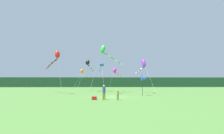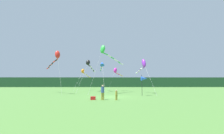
% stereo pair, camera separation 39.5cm
% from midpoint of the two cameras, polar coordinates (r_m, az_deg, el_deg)
% --- Properties ---
extents(ground_plane, '(120.00, 120.00, 0.00)m').
position_cam_midpoint_polar(ground_plane, '(20.32, 0.71, -11.68)').
color(ground_plane, '#477533').
extents(distant_treeline, '(108.00, 2.69, 4.28)m').
position_cam_midpoint_polar(distant_treeline, '(65.22, -0.11, -6.03)').
color(distant_treeline, '#1E4228').
rests_on(distant_treeline, ground).
extents(person_adult, '(0.37, 0.37, 1.69)m').
position_cam_midpoint_polar(person_adult, '(16.66, -3.03, -9.62)').
color(person_adult, olive).
rests_on(person_adult, ground).
extents(person_child, '(0.25, 0.25, 1.15)m').
position_cam_midpoint_polar(person_child, '(16.47, 2.44, -10.72)').
color(person_child, olive).
rests_on(person_child, ground).
extents(cooler_box, '(0.55, 0.38, 0.38)m').
position_cam_midpoint_polar(cooler_box, '(16.90, -6.79, -12.11)').
color(cooler_box, red).
rests_on(cooler_box, ground).
extents(banner_flag_pole, '(0.90, 0.70, 3.12)m').
position_cam_midpoint_polar(banner_flag_pole, '(22.48, 13.02, -4.53)').
color(banner_flag_pole, black).
rests_on(banner_flag_pole, ground).
extents(kite_blue, '(1.57, 8.49, 6.97)m').
position_cam_midpoint_polar(kite_blue, '(32.94, -3.65, 1.11)').
color(kite_blue, '#B2B2B2').
rests_on(kite_blue, ground).
extents(kite_black, '(2.49, 9.62, 7.15)m').
position_cam_midpoint_polar(kite_black, '(32.81, -8.85, 1.34)').
color(kite_black, '#B2B2B2').
rests_on(kite_black, ground).
extents(kite_magenta, '(3.70, 4.61, 5.58)m').
position_cam_midpoint_polar(kite_magenta, '(34.29, 1.85, -1.56)').
color(kite_magenta, '#B2B2B2').
rests_on(kite_magenta, ground).
extents(kite_orange, '(2.71, 8.57, 5.68)m').
position_cam_midpoint_polar(kite_orange, '(38.22, -10.87, -1.86)').
color(kite_orange, '#B2B2B2').
rests_on(kite_orange, ground).
extents(kite_green, '(6.36, 8.36, 8.85)m').
position_cam_midpoint_polar(kite_green, '(26.90, -2.18, 6.08)').
color(kite_green, '#B2B2B2').
rests_on(kite_green, ground).
extents(kite_red, '(5.94, 7.66, 7.62)m').
position_cam_midpoint_polar(kite_red, '(27.56, -20.82, 3.75)').
color(kite_red, '#B2B2B2').
rests_on(kite_red, ground).
extents(kite_purple, '(1.82, 8.15, 6.53)m').
position_cam_midpoint_polar(kite_purple, '(27.68, 12.64, 1.08)').
color(kite_purple, '#B2B2B2').
rests_on(kite_purple, ground).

